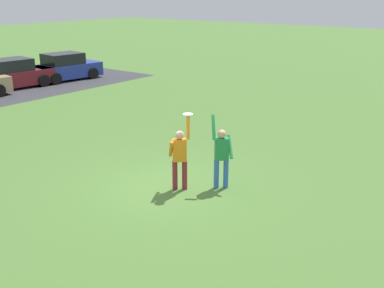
# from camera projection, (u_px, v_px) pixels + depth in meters

# --- Properties ---
(ground_plane) EXTENTS (120.00, 120.00, 0.00)m
(ground_plane) POSITION_uv_depth(u_px,v_px,m) (168.00, 187.00, 12.97)
(ground_plane) COLOR #4C7533
(person_catcher) EXTENTS (0.55, 0.57, 2.08)m
(person_catcher) POSITION_uv_depth(u_px,v_px,m) (180.00, 155.00, 12.52)
(person_catcher) COLOR maroon
(person_catcher) RESTS_ON ground_plane
(person_defender) EXTENTS (0.64, 0.66, 2.05)m
(person_defender) POSITION_uv_depth(u_px,v_px,m) (222.00, 154.00, 12.62)
(person_defender) COLOR #3366B7
(person_defender) RESTS_ON ground_plane
(frisbee_disc) EXTENTS (0.26, 0.26, 0.02)m
(frisbee_disc) POSITION_uv_depth(u_px,v_px,m) (188.00, 114.00, 12.19)
(frisbee_disc) COLOR white
(frisbee_disc) RESTS_ON person_catcher
(parked_car_maroon) EXTENTS (4.27, 2.38, 1.59)m
(parked_car_maroon) POSITION_uv_depth(u_px,v_px,m) (13.00, 75.00, 25.86)
(parked_car_maroon) COLOR maroon
(parked_car_maroon) RESTS_ON ground_plane
(parked_car_blue) EXTENTS (4.27, 2.38, 1.59)m
(parked_car_blue) POSITION_uv_depth(u_px,v_px,m) (65.00, 68.00, 28.17)
(parked_car_blue) COLOR #233893
(parked_car_blue) RESTS_ON ground_plane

